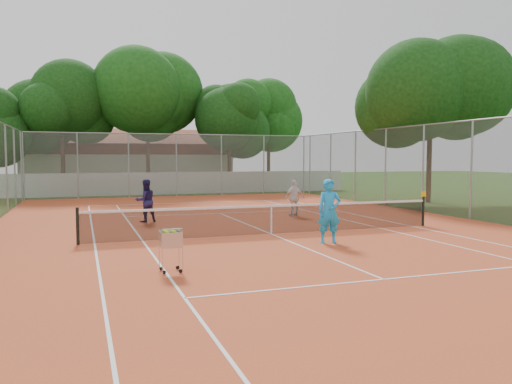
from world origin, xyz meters
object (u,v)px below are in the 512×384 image
object	(u,v)px
player_far_left	(146,201)
player_far_right	(294,198)
clubhouse	(128,161)
tennis_net	(271,219)
player_near	(329,211)
ball_hopper	(171,250)

from	to	relation	value
player_far_left	player_far_right	xyz separation A→B (m)	(6.23, -0.07, -0.05)
clubhouse	player_far_right	xyz separation A→B (m)	(4.74, -24.61, -1.40)
tennis_net	player_near	xyz separation A→B (m)	(0.99, -2.13, 0.45)
player_far_left	tennis_net	bearing A→B (deg)	114.70
tennis_net	ball_hopper	distance (m)	5.88
player_near	ball_hopper	distance (m)	5.46
clubhouse	ball_hopper	distance (m)	33.41
player_far_left	ball_hopper	size ratio (longest dim) A/B	1.67
tennis_net	ball_hopper	xyz separation A→B (m)	(-4.00, -4.31, 0.00)
clubhouse	player_near	world-z (taller)	clubhouse
ball_hopper	player_far_right	bearing A→B (deg)	76.16
player_near	player_far_right	xyz separation A→B (m)	(1.76, 6.52, -0.16)
player_far_left	player_far_right	bearing A→B (deg)	166.05
tennis_net	player_near	world-z (taller)	player_near
player_near	player_far_left	world-z (taller)	player_near
clubhouse	player_near	size ratio (longest dim) A/B	8.75
player_near	player_far_right	bearing A→B (deg)	87.64
tennis_net	player_far_left	distance (m)	5.67
tennis_net	clubhouse	bearing A→B (deg)	93.95
ball_hopper	player_far_left	bearing A→B (deg)	110.56
player_far_right	clubhouse	bearing A→B (deg)	-84.48
tennis_net	clubhouse	distance (m)	29.12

